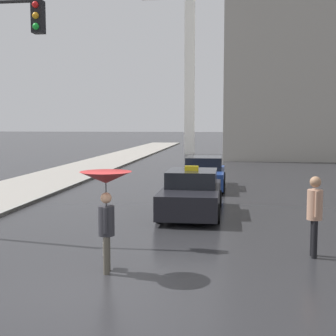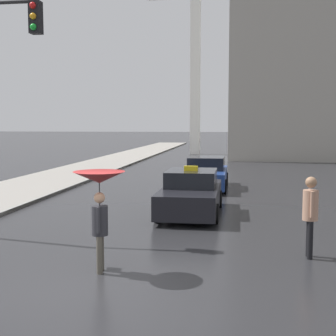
{
  "view_description": "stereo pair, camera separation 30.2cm",
  "coord_description": "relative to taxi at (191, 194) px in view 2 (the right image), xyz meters",
  "views": [
    {
      "loc": [
        2.47,
        -7.69,
        2.95
      ],
      "look_at": [
        0.39,
        8.29,
        1.4
      ],
      "focal_mm": 50.0,
      "sensor_mm": 36.0,
      "label": 1
    },
    {
      "loc": [
        2.77,
        -7.65,
        2.95
      ],
      "look_at": [
        0.39,
        8.29,
        1.4
      ],
      "focal_mm": 50.0,
      "sensor_mm": 36.0,
      "label": 2
    }
  ],
  "objects": [
    {
      "name": "ground_plane",
      "position": [
        -1.28,
        -7.34,
        -0.65
      ],
      "size": [
        300.0,
        300.0,
        0.0
      ],
      "primitive_type": "plane",
      "color": "#262628"
    },
    {
      "name": "pedestrian_man",
      "position": [
        3.07,
        -4.59,
        0.43
      ],
      "size": [
        0.34,
        0.48,
        1.8
      ],
      "rotation": [
        0.0,
        0.0,
        -1.58
      ],
      "color": "black",
      "rests_on": "ground_plane"
    },
    {
      "name": "monument_cross",
      "position": [
        -2.56,
        29.33,
        11.13
      ],
      "size": [
        9.14,
        0.9,
        20.78
      ],
      "color": "white",
      "rests_on": "ground_plane"
    },
    {
      "name": "sedan_red",
      "position": [
        0.08,
        6.08,
        -0.0
      ],
      "size": [
        1.91,
        4.46,
        1.42
      ],
      "rotation": [
        0.0,
        0.0,
        3.14
      ],
      "color": "navy",
      "rests_on": "ground_plane"
    },
    {
      "name": "pedestrian_with_umbrella",
      "position": [
        -1.18,
        -6.23,
        0.95
      ],
      "size": [
        1.02,
        1.02,
        2.01
      ],
      "rotation": [
        0.0,
        0.0,
        1.73
      ],
      "color": "#4C473D",
      "rests_on": "ground_plane"
    },
    {
      "name": "building_tower_near",
      "position": [
        6.33,
        25.39,
        10.48
      ],
      "size": [
        11.22,
        8.42,
        22.26
      ],
      "color": "#A39E93",
      "rests_on": "ground_plane"
    },
    {
      "name": "taxi",
      "position": [
        0.0,
        0.0,
        0.0
      ],
      "size": [
        1.91,
        4.39,
        1.57
      ],
      "rotation": [
        0.0,
        0.0,
        3.14
      ],
      "color": "black",
      "rests_on": "ground_plane"
    }
  ]
}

